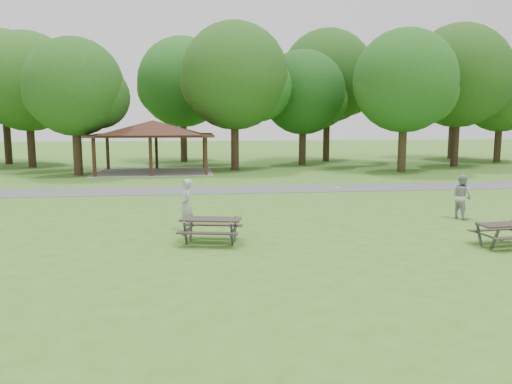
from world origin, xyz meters
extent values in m
plane|color=#3C6E1F|center=(0.00, 0.00, 0.00)|extent=(160.00, 160.00, 0.00)
cube|color=#4F4F52|center=(0.00, 14.00, 0.01)|extent=(120.00, 3.20, 0.02)
cube|color=#331C12|center=(-7.70, 21.30, 1.30)|extent=(0.22, 0.22, 2.60)
cube|color=#3C2316|center=(-7.70, 26.70, 1.30)|extent=(0.22, 0.22, 2.60)
cube|color=#371D14|center=(-4.00, 21.30, 1.30)|extent=(0.22, 0.22, 2.60)
cube|color=#321A12|center=(-4.00, 26.70, 1.30)|extent=(0.22, 0.22, 2.60)
cube|color=#361D13|center=(-0.30, 21.30, 1.30)|extent=(0.22, 0.22, 2.60)
cube|color=#3D2616|center=(-0.30, 26.70, 1.30)|extent=(0.22, 0.22, 2.60)
cube|color=#352215|center=(-4.00, 24.00, 2.68)|extent=(8.60, 6.60, 0.16)
pyramid|color=#381E16|center=(-4.00, 24.00, 3.26)|extent=(7.01, 7.01, 1.00)
cube|color=gray|center=(-4.00, 24.00, 0.01)|extent=(8.40, 6.40, 0.03)
cylinder|color=black|center=(-14.00, 29.00, 1.92)|extent=(0.60, 0.60, 3.85)
sphere|color=#1E4E16|center=(-14.00, 29.00, 6.77)|extent=(7.80, 7.80, 7.80)
sphere|color=#194112|center=(-12.25, 29.30, 5.99)|extent=(5.07, 5.07, 5.07)
sphere|color=#184C15|center=(-15.56, 28.80, 6.19)|extent=(4.68, 4.68, 4.68)
cylinder|color=black|center=(-9.00, 22.50, 1.75)|extent=(0.60, 0.60, 3.50)
sphere|color=#194714|center=(-9.00, 22.50, 5.97)|extent=(6.60, 6.60, 6.60)
sphere|color=#164213|center=(-7.52, 22.80, 5.31)|extent=(4.29, 4.29, 4.29)
sphere|color=#1B4513|center=(-10.32, 22.30, 5.48)|extent=(3.96, 3.96, 3.96)
cylinder|color=#311F15|center=(2.00, 25.00, 2.01)|extent=(0.60, 0.60, 4.02)
sphere|color=#1C4714|center=(2.00, 25.00, 7.02)|extent=(8.00, 8.00, 8.00)
sphere|color=#164D16|center=(3.80, 25.30, 6.22)|extent=(5.20, 5.20, 5.20)
sphere|color=#1B4012|center=(0.40, 24.80, 6.42)|extent=(4.80, 4.80, 4.80)
cylinder|color=#312116|center=(8.00, 28.50, 1.72)|extent=(0.60, 0.60, 3.43)
sphere|color=#124012|center=(8.00, 28.50, 6.05)|extent=(7.00, 7.00, 7.00)
sphere|color=#1A4714|center=(9.57, 28.80, 5.36)|extent=(4.55, 4.55, 4.55)
sphere|color=#1C4112|center=(6.60, 28.30, 5.53)|extent=(4.20, 4.20, 4.20)
cylinder|color=#302315|center=(14.00, 22.00, 1.89)|extent=(0.60, 0.60, 3.78)
sphere|color=#174A15|center=(14.00, 22.00, 6.55)|extent=(7.40, 7.40, 7.40)
sphere|color=#1C4C15|center=(15.66, 22.30, 5.81)|extent=(4.81, 4.81, 4.81)
sphere|color=#1A4614|center=(12.52, 21.80, 6.00)|extent=(4.44, 4.44, 4.44)
cylinder|color=black|center=(20.00, 25.50, 2.10)|extent=(0.60, 0.60, 4.20)
sphere|color=#1A4112|center=(20.00, 25.50, 7.27)|extent=(8.20, 8.20, 8.20)
sphere|color=#1A4413|center=(21.84, 25.80, 6.45)|extent=(5.33, 5.33, 5.33)
sphere|color=#163F12|center=(18.36, 25.30, 6.66)|extent=(4.92, 4.92, 4.92)
cylinder|color=#302115|center=(26.00, 29.00, 1.78)|extent=(0.60, 0.60, 3.57)
sphere|color=#1F4E16|center=(26.00, 29.00, 6.12)|extent=(6.80, 6.80, 6.80)
sphere|color=#1C4D16|center=(24.64, 28.80, 5.61)|extent=(4.08, 4.08, 4.08)
cylinder|color=black|center=(-17.00, 32.50, 2.19)|extent=(0.60, 0.60, 4.38)
sphere|color=#224F16|center=(-17.00, 32.50, 7.38)|extent=(8.00, 8.00, 8.00)
sphere|color=#154614|center=(-15.20, 32.80, 6.58)|extent=(5.20, 5.20, 5.20)
cylinder|color=#322016|center=(-2.00, 33.00, 2.06)|extent=(0.60, 0.60, 4.13)
sphere|color=#174F16|center=(-2.00, 33.00, 7.13)|extent=(8.00, 8.00, 8.00)
sphere|color=#144513|center=(-0.20, 33.30, 6.33)|extent=(5.20, 5.20, 5.20)
sphere|color=#1B4B15|center=(-3.60, 32.80, 6.53)|extent=(4.80, 4.80, 4.80)
cylinder|color=#302015|center=(11.00, 32.00, 2.27)|extent=(0.60, 0.60, 4.55)
sphere|color=#194012|center=(11.00, 32.00, 7.70)|extent=(8.40, 8.40, 8.40)
sphere|color=#184B15|center=(12.89, 32.30, 6.86)|extent=(5.46, 5.46, 5.46)
sphere|color=#164112|center=(9.32, 31.80, 7.07)|extent=(5.04, 5.04, 5.04)
cylinder|color=#2E2014|center=(24.00, 33.50, 2.13)|extent=(0.60, 0.60, 4.27)
sphere|color=#164D17|center=(24.00, 33.50, 7.27)|extent=(8.00, 8.00, 8.00)
sphere|color=#1C4513|center=(25.80, 33.80, 6.47)|extent=(5.20, 5.20, 5.20)
sphere|color=#134413|center=(22.40, 33.30, 6.67)|extent=(4.80, 4.80, 4.80)
cube|color=#2D2620|center=(-0.62, 2.18, 0.74)|extent=(1.94, 1.10, 0.05)
cube|color=#2B221F|center=(-0.75, 1.60, 0.44)|extent=(1.84, 0.64, 0.04)
cube|color=#2F2722|center=(-0.50, 2.77, 0.44)|extent=(1.84, 0.64, 0.04)
cube|color=#424245|center=(-1.39, 1.96, 0.37)|extent=(0.14, 0.39, 0.79)
cube|color=#424144|center=(-1.23, 2.71, 0.37)|extent=(0.14, 0.39, 0.79)
cube|color=#454547|center=(-1.31, 2.33, 0.40)|extent=(0.37, 1.47, 0.05)
cube|color=#414144|center=(-0.02, 1.66, 0.37)|extent=(0.14, 0.39, 0.79)
cube|color=#424245|center=(0.14, 2.41, 0.37)|extent=(0.14, 0.39, 0.79)
cube|color=#3E3E41|center=(0.06, 2.04, 0.40)|extent=(0.37, 1.47, 0.05)
cube|color=black|center=(8.10, 0.67, 0.67)|extent=(1.71, 0.83, 0.05)
cube|color=#322A24|center=(8.04, 1.21, 0.40)|extent=(1.67, 0.41, 0.04)
cube|color=#424245|center=(7.51, 0.26, 0.34)|extent=(0.09, 0.35, 0.72)
cube|color=#424144|center=(7.43, 0.94, 0.34)|extent=(0.09, 0.35, 0.72)
cube|color=#474749|center=(7.47, 0.60, 0.36)|extent=(0.20, 1.34, 0.05)
cylinder|color=gold|center=(4.00, 4.41, 1.35)|extent=(0.36, 0.36, 0.02)
imported|color=#AAAAAD|center=(-1.38, 3.90, 0.90)|extent=(0.56, 0.73, 1.79)
imported|color=#A1A0A3|center=(9.05, 4.88, 0.85)|extent=(0.87, 0.99, 1.71)
camera|label=1|loc=(-1.10, -12.86, 3.75)|focal=35.00mm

